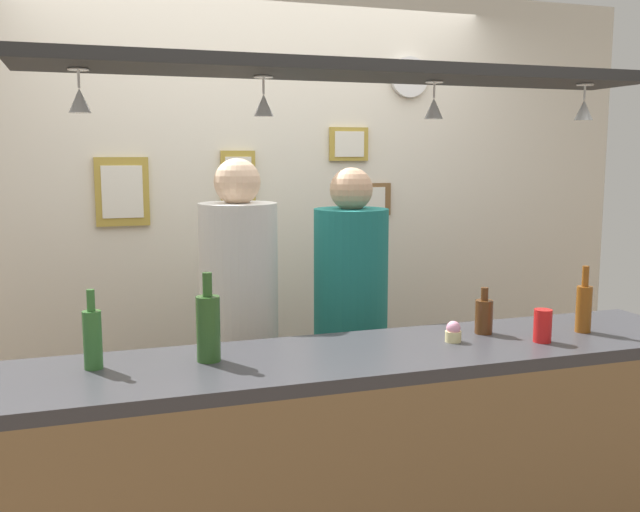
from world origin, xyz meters
The scene contains 20 objects.
back_wall centered at (0.00, 1.10, 1.30)m, with size 4.40×0.06×2.60m, color silver.
bar_counter centered at (0.00, -0.51, 0.70)m, with size 2.70×0.55×1.04m.
overhead_glass_rack centered at (0.00, -0.30, 2.00)m, with size 2.20×0.36×0.04m, color black.
hanging_wineglass_far_left centered at (-0.90, -0.26, 1.89)m, with size 0.07×0.07×0.13m.
hanging_wineglass_left centered at (-0.31, -0.23, 1.89)m, with size 0.07×0.07×0.13m.
hanging_wineglass_center_left centered at (0.31, -0.26, 1.89)m, with size 0.07×0.07×0.13m.
hanging_wineglass_center centered at (0.89, -0.35, 1.89)m, with size 0.07×0.07×0.13m.
person_middle_white_patterned_shirt centered at (-0.27, 0.40, 1.03)m, with size 0.34×0.34×1.70m.
person_right_teal_shirt centered at (0.25, 0.40, 1.00)m, with size 0.34×0.34×1.66m.
bottle_beer_brown_stubby centered at (0.54, -0.26, 1.11)m, with size 0.07×0.07×0.18m.
bottle_champagne_green centered at (-0.52, -0.30, 1.15)m, with size 0.08×0.08×0.30m.
bottle_beer_green_import centered at (-0.89, -0.27, 1.14)m, with size 0.06×0.06×0.26m.
bottle_beer_amber_tall centered at (0.92, -0.37, 1.14)m, with size 0.06×0.06×0.26m.
drink_can centered at (0.68, -0.44, 1.10)m, with size 0.07×0.07×0.12m, color red.
cupcake centered at (0.37, -0.34, 1.07)m, with size 0.06×0.06×0.08m.
picture_frame_lower_pair centered at (0.58, 1.06, 1.47)m, with size 0.30×0.02×0.18m.
picture_frame_crest centered at (-0.13, 1.06, 1.61)m, with size 0.18×0.02×0.26m.
picture_frame_caricature centered at (-0.71, 1.06, 1.54)m, with size 0.26×0.02×0.34m.
picture_frame_upper_small centered at (0.48, 1.06, 1.77)m, with size 0.22×0.02×0.18m.
wall_clock centered at (0.83, 1.05, 2.14)m, with size 0.22×0.22×0.03m, color white.
Camera 1 is at (-0.90, -2.60, 1.72)m, focal length 39.97 mm.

